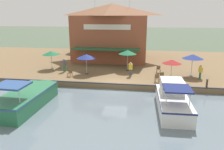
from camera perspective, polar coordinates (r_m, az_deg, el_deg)
name	(u,v)px	position (r m, az deg, el deg)	size (l,w,h in m)	color
ground_plane	(115,90)	(22.09, 0.79, -3.99)	(220.00, 220.00, 0.00)	#4C5B47
quay_deck	(125,64)	(32.53, 3.36, 2.97)	(22.00, 56.00, 0.60)	brown
quay_edge_fender	(115,84)	(21.98, 0.83, -2.30)	(0.20, 50.40, 0.10)	#2D2D33
waterfront_restaurant	(112,31)	(34.73, -0.01, 11.41)	(11.57, 11.19, 9.22)	brown
patio_umbrella_mid_patio_left	(193,56)	(25.97, 20.37, 4.56)	(2.29, 2.29, 2.56)	#B7B7B7
patio_umbrella_mid_patio_right	(51,53)	(28.80, -15.66, 5.58)	(2.19, 2.19, 2.35)	#B7B7B7
patio_umbrella_far_corner	(128,52)	(26.98, 4.10, 6.00)	(2.26, 2.26, 2.60)	#B7B7B7
patio_umbrella_by_entrance	(86,56)	(25.52, -6.75, 4.87)	(2.17, 2.17, 2.39)	#B7B7B7
patio_umbrella_back_row	(172,62)	(24.09, 15.38, 3.39)	(2.05, 2.05, 2.21)	#B7B7B7
cafe_chair_far_corner_seat	(70,72)	(25.04, -10.92, 0.68)	(0.48, 0.48, 0.85)	brown
cafe_chair_back_row_seat	(157,78)	(22.99, 11.70, -0.71)	(0.49, 0.49, 0.85)	brown
cafe_chair_under_first_umbrella	(162,76)	(23.74, 12.98, -0.27)	(0.54, 0.54, 0.85)	brown
cafe_chair_mid_patio	(159,69)	(26.81, 12.06, 1.60)	(0.46, 0.46, 0.85)	brown
person_at_quay_edge	(64,63)	(27.10, -12.39, 3.00)	(0.48, 0.48, 1.69)	#337547
person_mid_patio	(201,70)	(25.32, 22.14, 1.15)	(0.45, 0.45, 1.59)	#337547
person_near_entrance	(131,67)	(24.67, 4.87, 1.99)	(0.46, 0.46, 1.64)	#4C4C56
motorboat_fourth_along	(172,98)	(18.46, 15.31, -5.70)	(7.09, 2.39, 2.37)	white
motorboat_nearest_quay	(30,96)	(19.65, -20.58, -5.13)	(7.65, 2.96, 2.45)	#287047
mooring_post	(207,83)	(22.77, 23.55, -2.02)	(0.22, 0.22, 0.83)	#473323
tree_downstream_bank	(83,29)	(41.56, -7.68, 11.81)	(4.10, 3.90, 6.20)	brown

